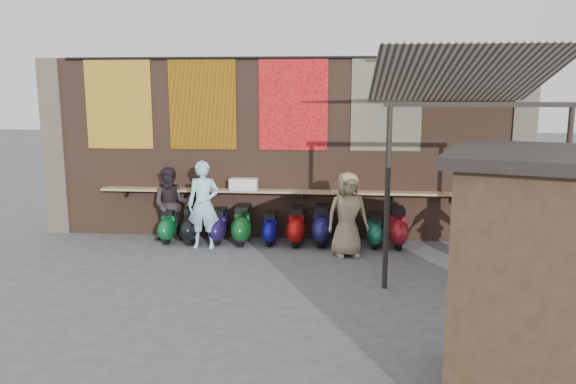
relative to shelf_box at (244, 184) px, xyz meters
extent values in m
plane|color=#474749|center=(0.78, -2.30, -1.25)|extent=(70.00, 70.00, 0.00)
cube|color=brown|center=(0.78, 0.40, 0.75)|extent=(10.00, 0.40, 4.00)
cube|color=#4C4238|center=(-4.42, 0.40, 0.75)|extent=(0.50, 0.50, 4.00)
cube|color=#4C4238|center=(5.98, 0.40, 0.75)|extent=(0.50, 0.50, 4.00)
cube|color=#9E7A51|center=(0.78, 0.03, -0.15)|extent=(8.00, 0.32, 0.05)
cube|color=white|center=(0.00, 0.00, 0.00)|extent=(0.61, 0.29, 0.25)
cube|color=maroon|center=(-2.82, 0.18, 1.75)|extent=(1.50, 0.02, 2.00)
cube|color=#CA7C0B|center=(-0.92, 0.18, 1.75)|extent=(1.50, 0.02, 2.00)
cube|color=red|center=(1.08, 0.18, 1.75)|extent=(1.50, 0.02, 2.00)
cube|color=#21607B|center=(3.08, 0.18, 1.75)|extent=(1.50, 0.02, 2.00)
cylinder|color=black|center=(0.78, 0.17, 2.73)|extent=(9.50, 0.06, 0.06)
imported|color=#9BCAE2|center=(-0.74, -0.72, -0.33)|extent=(0.68, 0.46, 1.85)
imported|color=black|center=(-1.56, -0.30, -0.43)|extent=(0.87, 0.72, 1.65)
imported|color=#171632|center=(5.04, -1.73, -0.41)|extent=(1.01, 0.48, 1.67)
imported|color=#514F54|center=(5.64, -3.15, -0.50)|extent=(1.10, 1.04, 1.50)
imported|color=#917E5C|center=(2.27, -1.07, -0.40)|extent=(0.96, 0.76, 1.71)
cube|color=#473321|center=(4.83, -5.49, -0.31)|extent=(1.91, 0.73, 0.06)
cube|color=beige|center=(4.28, -1.40, 2.30)|extent=(3.20, 3.28, 0.97)
cube|color=#33261C|center=(4.28, 0.19, 2.70)|extent=(3.30, 0.08, 0.12)
cube|color=black|center=(4.28, -2.90, 1.83)|extent=(3.00, 0.08, 0.08)
cylinder|color=black|center=(2.88, -2.90, 0.30)|extent=(0.09, 0.09, 3.10)
cylinder|color=black|center=(5.68, -2.90, 0.30)|extent=(0.09, 0.09, 3.10)
camera|label=1|loc=(2.05, -12.06, 2.07)|focal=35.00mm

